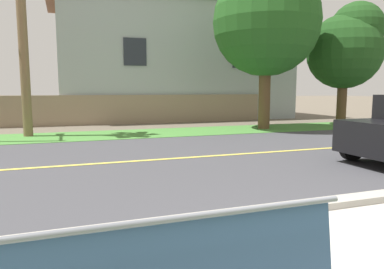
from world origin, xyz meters
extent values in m
plane|color=#665B4C|center=(0.00, 8.00, 0.00)|extent=(140.00, 140.00, 0.00)
cube|color=#ADA89E|center=(0.00, 2.35, 0.06)|extent=(44.00, 0.30, 0.11)
cube|color=#424247|center=(0.00, 6.50, 0.00)|extent=(52.00, 8.00, 0.01)
cube|color=#E0CC4C|center=(0.00, 6.50, 0.01)|extent=(48.00, 0.14, 0.01)
cube|color=#478438|center=(0.00, 11.65, 0.01)|extent=(48.00, 2.80, 0.02)
cube|color=navy|center=(-1.46, 0.11, 0.71)|extent=(1.83, 0.12, 0.52)
cylinder|color=slate|center=(-1.46, 0.10, 0.99)|extent=(1.91, 0.04, 0.04)
cylinder|color=black|center=(4.28, 4.94, 0.32)|extent=(0.64, 0.18, 0.64)
cylinder|color=brown|center=(5.86, 11.56, 1.37)|extent=(0.49, 0.49, 2.75)
sphere|color=#23561E|center=(5.86, 11.56, 4.40)|extent=(4.40, 4.40, 4.40)
cylinder|color=brown|center=(10.16, 11.82, 1.06)|extent=(0.44, 0.44, 2.12)
sphere|color=#1E4719|center=(10.16, 11.82, 3.39)|extent=(3.39, 3.39, 3.39)
sphere|color=#1E4719|center=(10.58, 11.56, 4.41)|extent=(2.37, 2.37, 2.37)
cylinder|color=brown|center=(-3.32, 12.20, 4.21)|extent=(0.32, 0.32, 8.41)
cube|color=gray|center=(1.36, 15.75, 0.70)|extent=(13.00, 0.36, 1.40)
cube|color=#A3ADB2|center=(4.08, 18.95, 3.14)|extent=(12.73, 6.40, 6.27)
cube|color=brown|center=(4.08, 18.95, 6.57)|extent=(13.75, 6.91, 0.60)
cube|color=#232833|center=(1.22, 15.72, 3.45)|extent=(1.10, 0.06, 1.30)
cube|color=#232833|center=(6.94, 15.72, 3.45)|extent=(1.10, 0.06, 1.30)
camera|label=1|loc=(-2.05, -1.61, 1.66)|focal=33.42mm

